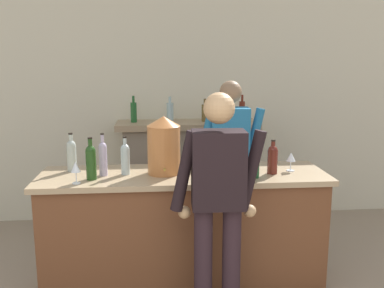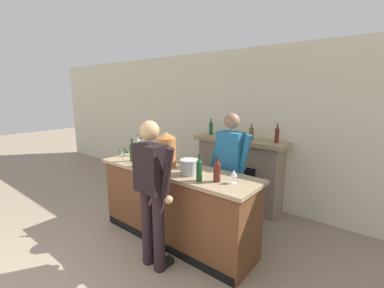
{
  "view_description": "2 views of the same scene",
  "coord_description": "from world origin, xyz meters",
  "px_view_note": "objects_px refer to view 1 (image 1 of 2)",
  "views": [
    {
      "loc": [
        -0.14,
        -1.04,
        1.93
      ],
      "look_at": [
        0.21,
        2.84,
        1.16
      ],
      "focal_mm": 40.0,
      "sensor_mm": 36.0,
      "label": 1
    },
    {
      "loc": [
        2.32,
        -0.08,
        2.02
      ],
      "look_at": [
        0.03,
        2.77,
        1.27
      ],
      "focal_mm": 24.0,
      "sensor_mm": 36.0,
      "label": 2
    }
  ],
  "objects_px": {
    "person_customer": "(218,204)",
    "wine_glass_mid_counter": "(291,158)",
    "wine_bottle_rose_blush": "(72,154)",
    "wine_bottle_riesling_slim": "(103,157)",
    "wine_bottle_cabernet_heavy": "(91,161)",
    "wine_bottle_burgundy_dark": "(255,161)",
    "wine_bottle_port_short": "(273,158)",
    "wine_bottle_merlot_tall": "(125,158)",
    "person_bartender": "(229,161)",
    "copper_dispenser": "(164,145)",
    "fireplace_stone": "(187,172)",
    "ice_bucket_steel": "(223,163)",
    "wine_glass_near_bucket": "(76,168)"
  },
  "relations": [
    {
      "from": "person_customer",
      "to": "wine_glass_near_bucket",
      "type": "xyz_separation_m",
      "value": [
        -1.01,
        0.36,
        0.19
      ]
    },
    {
      "from": "wine_bottle_port_short",
      "to": "wine_bottle_cabernet_heavy",
      "type": "xyz_separation_m",
      "value": [
        -1.44,
        -0.04,
        0.02
      ]
    },
    {
      "from": "person_bartender",
      "to": "wine_bottle_merlot_tall",
      "type": "distance_m",
      "value": 1.15
    },
    {
      "from": "person_customer",
      "to": "person_bartender",
      "type": "bearing_deg",
      "value": 76.25
    },
    {
      "from": "fireplace_stone",
      "to": "wine_bottle_riesling_slim",
      "type": "distance_m",
      "value": 1.81
    },
    {
      "from": "copper_dispenser",
      "to": "wine_glass_near_bucket",
      "type": "bearing_deg",
      "value": -160.67
    },
    {
      "from": "wine_bottle_riesling_slim",
      "to": "wine_bottle_burgundy_dark",
      "type": "height_order",
      "value": "wine_bottle_riesling_slim"
    },
    {
      "from": "copper_dispenser",
      "to": "wine_bottle_merlot_tall",
      "type": "distance_m",
      "value": 0.33
    },
    {
      "from": "wine_bottle_rose_blush",
      "to": "wine_bottle_riesling_slim",
      "type": "bearing_deg",
      "value": -30.54
    },
    {
      "from": "person_bartender",
      "to": "copper_dispenser",
      "type": "relative_size",
      "value": 3.71
    },
    {
      "from": "ice_bucket_steel",
      "to": "wine_bottle_rose_blush",
      "type": "relative_size",
      "value": 0.72
    },
    {
      "from": "wine_bottle_merlot_tall",
      "to": "wine_bottle_port_short",
      "type": "xyz_separation_m",
      "value": [
        1.18,
        -0.08,
        -0.01
      ]
    },
    {
      "from": "wine_bottle_rose_blush",
      "to": "wine_glass_near_bucket",
      "type": "bearing_deg",
      "value": -75.51
    },
    {
      "from": "wine_bottle_cabernet_heavy",
      "to": "ice_bucket_steel",
      "type": "bearing_deg",
      "value": 2.79
    },
    {
      "from": "wine_bottle_riesling_slim",
      "to": "wine_bottle_port_short",
      "type": "bearing_deg",
      "value": -2.82
    },
    {
      "from": "wine_bottle_rose_blush",
      "to": "copper_dispenser",
      "type": "bearing_deg",
      "value": -10.84
    },
    {
      "from": "person_bartender",
      "to": "wine_bottle_port_short",
      "type": "relative_size",
      "value": 6.22
    },
    {
      "from": "copper_dispenser",
      "to": "wine_bottle_burgundy_dark",
      "type": "relative_size",
      "value": 1.53
    },
    {
      "from": "wine_bottle_burgundy_dark",
      "to": "wine_bottle_rose_blush",
      "type": "relative_size",
      "value": 0.96
    },
    {
      "from": "person_bartender",
      "to": "person_customer",
      "type": "bearing_deg",
      "value": -103.75
    },
    {
      "from": "wine_glass_near_bucket",
      "to": "wine_bottle_cabernet_heavy",
      "type": "bearing_deg",
      "value": 46.94
    },
    {
      "from": "wine_glass_mid_counter",
      "to": "wine_bottle_burgundy_dark",
      "type": "bearing_deg",
      "value": -152.99
    },
    {
      "from": "ice_bucket_steel",
      "to": "wine_bottle_riesling_slim",
      "type": "xyz_separation_m",
      "value": [
        -0.95,
        0.06,
        0.06
      ]
    },
    {
      "from": "wine_bottle_burgundy_dark",
      "to": "wine_bottle_port_short",
      "type": "distance_m",
      "value": 0.2
    },
    {
      "from": "wine_bottle_riesling_slim",
      "to": "wine_bottle_burgundy_dark",
      "type": "xyz_separation_m",
      "value": [
        1.19,
        -0.17,
        -0.01
      ]
    },
    {
      "from": "wine_glass_near_bucket",
      "to": "ice_bucket_steel",
      "type": "bearing_deg",
      "value": 7.83
    },
    {
      "from": "wine_bottle_port_short",
      "to": "wine_glass_mid_counter",
      "type": "relative_size",
      "value": 1.79
    },
    {
      "from": "person_customer",
      "to": "wine_glass_mid_counter",
      "type": "relative_size",
      "value": 11.05
    },
    {
      "from": "wine_bottle_merlot_tall",
      "to": "wine_bottle_port_short",
      "type": "bearing_deg",
      "value": -4.0
    },
    {
      "from": "wine_bottle_riesling_slim",
      "to": "wine_bottle_cabernet_heavy",
      "type": "relative_size",
      "value": 1.04
    },
    {
      "from": "copper_dispenser",
      "to": "wine_bottle_cabernet_heavy",
      "type": "height_order",
      "value": "copper_dispenser"
    },
    {
      "from": "person_bartender",
      "to": "wine_bottle_port_short",
      "type": "height_order",
      "value": "person_bartender"
    },
    {
      "from": "wine_bottle_cabernet_heavy",
      "to": "wine_bottle_burgundy_dark",
      "type": "bearing_deg",
      "value": -2.83
    },
    {
      "from": "wine_bottle_merlot_tall",
      "to": "wine_bottle_burgundy_dark",
      "type": "distance_m",
      "value": 1.03
    },
    {
      "from": "person_customer",
      "to": "person_bartender",
      "type": "xyz_separation_m",
      "value": [
        0.29,
        1.2,
        0.01
      ]
    },
    {
      "from": "wine_bottle_merlot_tall",
      "to": "wine_bottle_cabernet_heavy",
      "type": "distance_m",
      "value": 0.28
    },
    {
      "from": "person_bartender",
      "to": "ice_bucket_steel",
      "type": "height_order",
      "value": "person_bartender"
    },
    {
      "from": "wine_glass_mid_counter",
      "to": "ice_bucket_steel",
      "type": "bearing_deg",
      "value": -173.82
    },
    {
      "from": "wine_glass_mid_counter",
      "to": "wine_bottle_rose_blush",
      "type": "bearing_deg",
      "value": 174.97
    },
    {
      "from": "fireplace_stone",
      "to": "person_bartender",
      "type": "bearing_deg",
      "value": -69.66
    },
    {
      "from": "ice_bucket_steel",
      "to": "wine_bottle_port_short",
      "type": "height_order",
      "value": "wine_bottle_port_short"
    },
    {
      "from": "person_bartender",
      "to": "wine_bottle_riesling_slim",
      "type": "relative_size",
      "value": 5.08
    },
    {
      "from": "wine_glass_near_bucket",
      "to": "wine_bottle_burgundy_dark",
      "type": "bearing_deg",
      "value": 1.77
    },
    {
      "from": "wine_bottle_burgundy_dark",
      "to": "wine_bottle_cabernet_heavy",
      "type": "xyz_separation_m",
      "value": [
        -1.27,
        0.06,
        0.01
      ]
    },
    {
      "from": "wine_glass_mid_counter",
      "to": "wine_bottle_cabernet_heavy",
      "type": "bearing_deg",
      "value": -175.99
    },
    {
      "from": "wine_bottle_cabernet_heavy",
      "to": "wine_glass_near_bucket",
      "type": "bearing_deg",
      "value": -133.06
    },
    {
      "from": "wine_bottle_rose_blush",
      "to": "wine_glass_mid_counter",
      "type": "xyz_separation_m",
      "value": [
        1.81,
        -0.16,
        -0.03
      ]
    },
    {
      "from": "wine_bottle_burgundy_dark",
      "to": "wine_bottle_port_short",
      "type": "relative_size",
      "value": 1.1
    },
    {
      "from": "fireplace_stone",
      "to": "wine_glass_mid_counter",
      "type": "height_order",
      "value": "fireplace_stone"
    },
    {
      "from": "fireplace_stone",
      "to": "wine_bottle_cabernet_heavy",
      "type": "bearing_deg",
      "value": -117.97
    }
  ]
}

